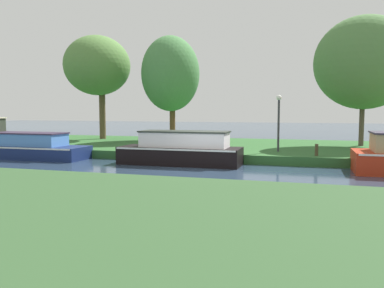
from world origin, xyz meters
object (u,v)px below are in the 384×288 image
object	(u,v)px
black_narrowboat	(181,150)
lamp_post	(279,116)
willow_tree_right	(364,63)
willow_tree_left	(97,66)
willow_tree_centre	(171,74)
navy_cruiser	(14,146)
mooring_post_near	(317,150)

from	to	relation	value
black_narrowboat	lamp_post	size ratio (longest dim) A/B	2.00
black_narrowboat	willow_tree_right	xyz separation A→B (m)	(7.99, 6.87, 4.22)
willow_tree_left	willow_tree_right	xyz separation A→B (m)	(16.15, -0.41, -0.38)
willow_tree_centre	lamp_post	distance (m)	9.14
lamp_post	navy_cruiser	bearing A→B (deg)	-167.56
mooring_post_near	willow_tree_left	bearing A→B (deg)	156.98
lamp_post	willow_tree_left	bearing A→B (deg)	159.44
willow_tree_left	mooring_post_near	distance (m)	15.61
navy_cruiser	willow_tree_right	world-z (taller)	willow_tree_right
navy_cruiser	mooring_post_near	distance (m)	14.31
willow_tree_centre	mooring_post_near	world-z (taller)	willow_tree_centre
black_narrowboat	navy_cruiser	world-z (taller)	navy_cruiser
willow_tree_right	mooring_post_near	distance (m)	7.27
navy_cruiser	lamp_post	size ratio (longest dim) A/B	2.89
willow_tree_left	willow_tree_right	bearing A→B (deg)	-1.47
willow_tree_left	willow_tree_centre	distance (m)	4.96
willow_tree_centre	lamp_post	size ratio (longest dim) A/B	2.52
willow_tree_centre	mooring_post_near	size ratio (longest dim) A/B	13.16
willow_tree_centre	willow_tree_right	distance (m)	11.31
black_narrowboat	navy_cruiser	size ratio (longest dim) A/B	0.69
navy_cruiser	willow_tree_left	world-z (taller)	willow_tree_left
willow_tree_left	willow_tree_right	size ratio (longest dim) A/B	0.98
willow_tree_right	mooring_post_near	world-z (taller)	willow_tree_right
willow_tree_left	willow_tree_centre	world-z (taller)	willow_tree_left
lamp_post	mooring_post_near	world-z (taller)	lamp_post
navy_cruiser	willow_tree_right	bearing A→B (deg)	22.42
willow_tree_left	mooring_post_near	size ratio (longest dim) A/B	13.50
black_narrowboat	willow_tree_right	world-z (taller)	willow_tree_right
willow_tree_centre	willow_tree_right	xyz separation A→B (m)	(11.26, -0.98, 0.22)
willow_tree_left	navy_cruiser	bearing A→B (deg)	-93.96
willow_tree_centre	lamp_post	bearing A→B (deg)	-35.43
willow_tree_right	mooring_post_near	bearing A→B (deg)	-114.02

